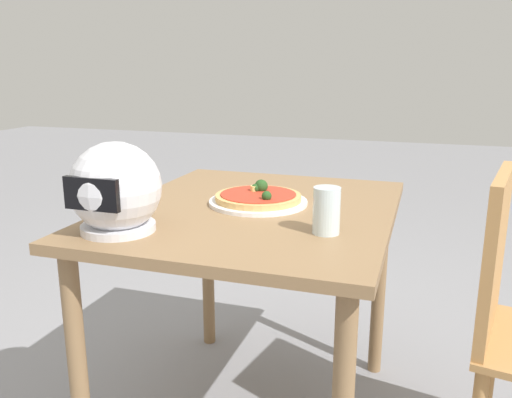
% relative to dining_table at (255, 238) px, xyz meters
% --- Properties ---
extents(dining_table, '(0.82, 0.99, 0.75)m').
position_rel_dining_table_xyz_m(dining_table, '(0.00, 0.00, 0.00)').
color(dining_table, olive).
rests_on(dining_table, ground).
extents(pizza_plate, '(0.31, 0.31, 0.01)m').
position_rel_dining_table_xyz_m(pizza_plate, '(0.00, -0.04, 0.11)').
color(pizza_plate, white).
rests_on(pizza_plate, dining_table).
extents(pizza, '(0.27, 0.27, 0.05)m').
position_rel_dining_table_xyz_m(pizza, '(0.00, -0.04, 0.12)').
color(pizza, tan).
rests_on(pizza, pizza_plate).
extents(motorcycle_helmet, '(0.23, 0.23, 0.23)m').
position_rel_dining_table_xyz_m(motorcycle_helmet, '(0.26, 0.34, 0.21)').
color(motorcycle_helmet, silver).
rests_on(motorcycle_helmet, dining_table).
extents(drinking_glass, '(0.07, 0.07, 0.12)m').
position_rel_dining_table_xyz_m(drinking_glass, '(-0.26, 0.19, 0.16)').
color(drinking_glass, silver).
rests_on(drinking_glass, dining_table).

